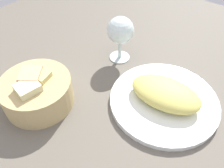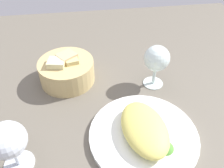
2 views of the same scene
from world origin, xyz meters
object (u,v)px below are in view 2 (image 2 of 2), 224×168
(bread_basket, at_px, (67,70))
(wine_glass_far, at_px, (8,142))
(plate, at_px, (143,135))
(wine_glass_near, at_px, (157,60))

(bread_basket, xyz_separation_m, wine_glass_far, (-0.28, 0.11, 0.05))
(bread_basket, height_order, wine_glass_far, wine_glass_far)
(bread_basket, bearing_deg, plate, -143.29)
(wine_glass_far, bearing_deg, wine_glass_near, -58.98)
(plate, bearing_deg, wine_glass_near, -22.42)
(wine_glass_near, relative_size, wine_glass_far, 1.03)
(plate, height_order, bread_basket, bread_basket)
(plate, relative_size, bread_basket, 1.59)
(wine_glass_far, bearing_deg, plate, -83.87)
(plate, height_order, wine_glass_near, wine_glass_near)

